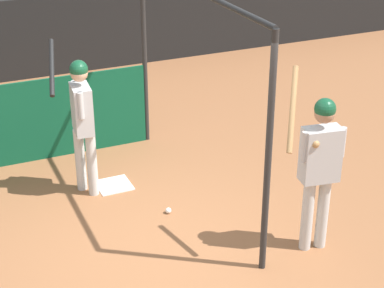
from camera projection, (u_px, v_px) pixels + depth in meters
name	position (u px, v px, depth m)	size (l,w,h in m)	color
ground_plane	(166.00, 260.00, 7.03)	(60.00, 60.00, 0.00)	#935B38
outfield_wall	(36.00, 38.00, 12.08)	(24.00, 0.12, 1.52)	black
batting_cage	(40.00, 99.00, 8.15)	(3.42, 3.62, 2.66)	#282828
home_plate	(114.00, 185.00, 8.51)	(0.44, 0.44, 0.02)	white
player_batter	(82.00, 115.00, 7.92)	(0.52, 0.87, 1.92)	silver
player_waiting	(319.00, 161.00, 6.78)	(0.78, 0.50, 2.10)	silver
baseball	(168.00, 211.00, 7.88)	(0.07, 0.07, 0.07)	white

